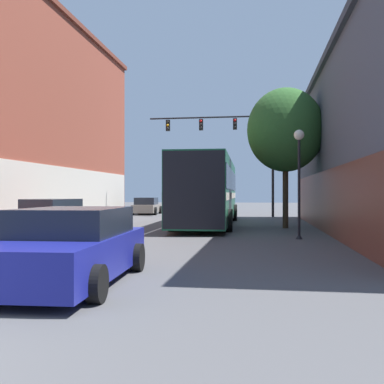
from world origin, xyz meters
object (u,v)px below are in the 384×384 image
Objects in this scene: parked_car_left_near at (54,217)px; parked_car_left_mid at (147,206)px; street_lamp at (299,167)px; hatchback_foreground at (71,247)px; traffic_signal_gantry at (232,139)px; street_tree_near at (285,130)px; bus at (208,189)px.

parked_car_left_near reaches higher than parked_car_left_mid.
hatchback_foreground is at bearing -119.15° from street_lamp.
street_tree_near is (3.14, -10.03, -0.82)m from traffic_signal_gantry.
street_lamp is (4.11, -6.70, 0.75)m from bus.
traffic_signal_gantry is (6.75, 14.15, 4.87)m from parked_car_left_near.
traffic_signal_gantry reaches higher than parked_car_left_near.
street_lamp is at bearing -90.27° from parked_car_left_near.
bus is 2.72× the size of parked_car_left_near.
traffic_signal_gantry is at bearing 107.38° from street_tree_near.
street_tree_near is (4.76, 14.13, 4.07)m from hatchback_foreground.
street_tree_near is at bearing -111.65° from bus.
bus is at bearing -40.80° from parked_car_left_near.
traffic_signal_gantry is 1.32× the size of street_tree_near.
traffic_signal_gantry is at bearing -6.75° from hatchback_foreground.
parked_car_left_mid is 21.01m from street_lamp.
traffic_signal_gantry reaches higher than hatchback_foreground.
parked_car_left_mid is (-5.41, 27.04, -0.03)m from hatchback_foreground.
parked_car_left_near reaches higher than hatchback_foreground.
bus is 8.25m from parked_car_left_near.
street_tree_near reaches higher than parked_car_left_mid.
parked_car_left_near is 16.41m from traffic_signal_gantry.
parked_car_left_near is 10.33m from street_lamp.
parked_car_left_mid is 0.48× the size of traffic_signal_gantry.
hatchback_foreground is at bearing 175.55° from bus.
parked_car_left_near is at bearing 173.55° from street_lamp.
bus is at bearing 121.53° from street_lamp.
traffic_signal_gantry is at bearing -19.32° from parked_car_left_near.
hatchback_foreground is 10.36m from street_lamp.
hatchback_foreground is at bearing -146.72° from parked_car_left_near.
parked_car_left_mid is (-6.25, 11.46, -1.27)m from bus.
street_lamp reaches higher than hatchback_foreground.
parked_car_left_near is at bearing 131.65° from bus.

